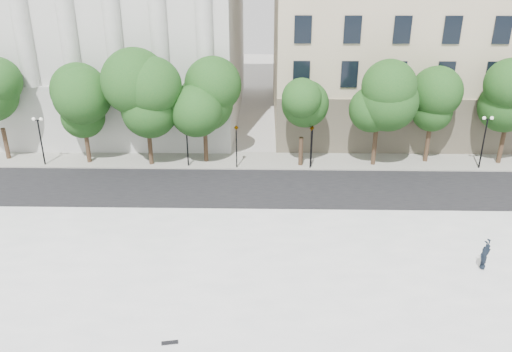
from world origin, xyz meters
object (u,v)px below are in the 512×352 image
object	(u,v)px
traffic_light_west	(236,126)
person_lying	(482,265)
skateboard	(170,343)
traffic_light_east	(312,127)

from	to	relation	value
traffic_light_west	person_lying	world-z (taller)	traffic_light_west
skateboard	person_lying	bearing A→B (deg)	10.77
person_lying	traffic_light_east	bearing A→B (deg)	78.14
traffic_light_east	skateboard	world-z (taller)	traffic_light_east
person_lying	skateboard	world-z (taller)	person_lying
traffic_light_east	person_lying	size ratio (longest dim) A/B	2.37
traffic_light_east	person_lying	xyz separation A→B (m)	(8.01, -15.17, -2.92)
traffic_light_east	skateboard	size ratio (longest dim) A/B	5.77
traffic_light_west	skateboard	size ratio (longest dim) A/B	5.78
traffic_light_west	person_lying	bearing A→B (deg)	-47.19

